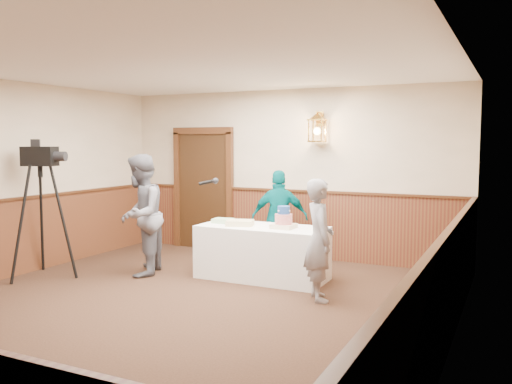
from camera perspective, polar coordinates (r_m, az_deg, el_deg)
ground at (r=6.34m, az=-9.43°, el=-12.52°), size 7.00×7.00×0.00m
room_shell at (r=6.45m, az=-7.69°, el=1.60°), size 6.02×7.02×2.81m
display_table at (r=7.69m, az=0.65°, el=-6.38°), size 1.80×0.80×0.75m
tiered_cake at (r=7.43m, az=2.93°, el=-2.92°), size 0.31×0.31×0.31m
sheet_cake_yellow at (r=7.68m, az=-1.70°, el=-3.26°), size 0.43×0.38×0.08m
sheet_cake_green at (r=7.94m, az=-3.51°, el=-3.03°), size 0.29×0.24×0.06m
interviewer at (r=7.99m, az=-12.06°, el=-2.38°), size 1.61×1.04×1.76m
baker at (r=6.65m, az=6.67°, el=-5.01°), size 0.59×0.65×1.49m
assistant_p at (r=8.46m, az=2.50°, el=-2.75°), size 0.95×0.67×1.50m
tv_camera_rig at (r=8.26m, az=-21.59°, el=-2.68°), size 0.73×0.68×1.87m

